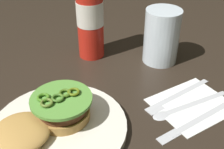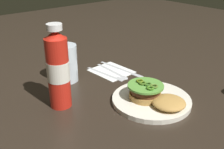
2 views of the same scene
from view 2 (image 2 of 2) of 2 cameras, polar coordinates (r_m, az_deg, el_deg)
name	(u,v)px [view 2 (image 2 of 2)]	position (r m, az deg, el deg)	size (l,w,h in m)	color
ground_plane	(142,91)	(0.93, 6.35, -3.43)	(3.00, 3.00, 0.00)	black
dinner_plate	(151,100)	(0.86, 8.33, -5.37)	(0.25, 0.25, 0.02)	silver
burger_sandwich	(154,95)	(0.83, 8.83, -4.35)	(0.19, 0.12, 0.05)	#B48542
ketchup_bottle	(58,70)	(0.80, -11.34, 1.04)	(0.07, 0.07, 0.26)	red
water_glass	(65,63)	(0.98, -9.85, 2.37)	(0.09, 0.09, 0.14)	silver
napkin	(111,71)	(1.07, -0.13, 0.77)	(0.15, 0.13, 0.00)	white
fork_utensil	(108,74)	(1.03, -0.93, 0.04)	(0.18, 0.04, 0.00)	silver
spoon_utensil	(116,72)	(1.05, 0.85, 0.43)	(0.18, 0.03, 0.00)	silver
butter_knife	(123,69)	(1.07, 2.43, 1.10)	(0.22, 0.04, 0.00)	silver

